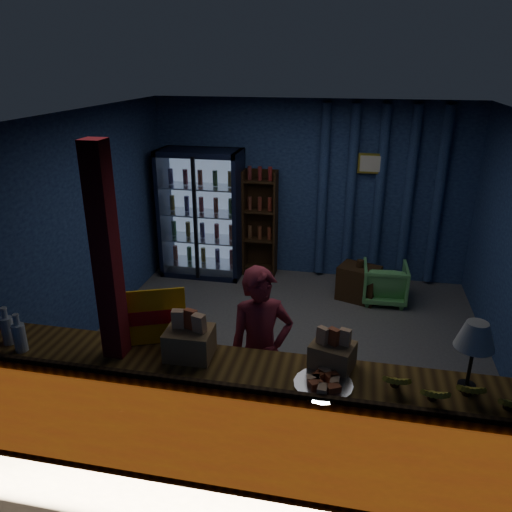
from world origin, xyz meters
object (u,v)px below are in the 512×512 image
at_px(green_chair, 384,283).
at_px(table_lamp, 475,338).
at_px(shopkeeper, 261,352).
at_px(pastry_tray, 323,383).

relative_size(green_chair, table_lamp, 1.14).
xyz_separation_m(shopkeeper, green_chair, (1.16, 2.79, -0.49)).
height_order(pastry_tray, table_lamp, table_lamp).
height_order(shopkeeper, pastry_tray, shopkeeper).
xyz_separation_m(shopkeeper, pastry_tray, (0.57, -0.63, 0.21)).
distance_m(pastry_tray, table_lamp, 1.06).
bearing_deg(pastry_tray, green_chair, 80.31).
bearing_deg(shopkeeper, table_lamp, -40.91).
height_order(green_chair, pastry_tray, pastry_tray).
bearing_deg(green_chair, shopkeeper, 65.55).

